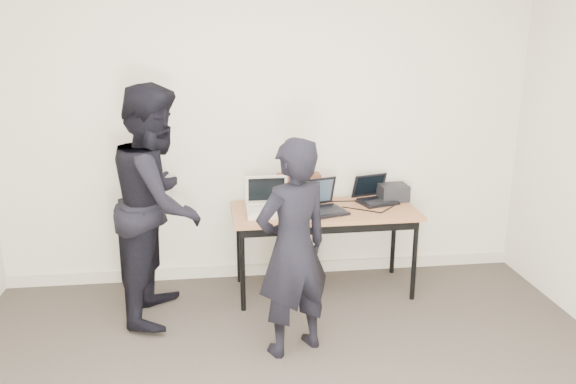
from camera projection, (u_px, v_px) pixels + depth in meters
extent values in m
cube|color=beige|center=(266.00, 125.00, 4.73)|extent=(4.50, 0.05, 2.70)
cube|color=#975F39|center=(324.00, 211.00, 4.57)|extent=(1.51, 0.67, 0.03)
cylinder|color=black|center=(243.00, 270.00, 4.33)|extent=(0.04, 0.04, 0.68)
cylinder|color=black|center=(414.00, 260.00, 4.51)|extent=(0.04, 0.04, 0.68)
cylinder|color=black|center=(239.00, 245.00, 4.83)|extent=(0.04, 0.04, 0.68)
cylinder|color=black|center=(393.00, 237.00, 5.01)|extent=(0.04, 0.04, 0.68)
cube|color=black|center=(332.00, 230.00, 4.31)|extent=(1.40, 0.04, 0.06)
cube|color=beige|center=(268.00, 212.00, 4.44)|extent=(0.34, 0.29, 0.04)
cube|color=beige|center=(269.00, 210.00, 4.40)|extent=(0.28, 0.16, 0.01)
cube|color=beige|center=(266.00, 189.00, 4.55)|extent=(0.34, 0.06, 0.24)
cube|color=black|center=(266.00, 189.00, 4.54)|extent=(0.29, 0.04, 0.19)
cube|color=beige|center=(267.00, 204.00, 4.57)|extent=(0.31, 0.02, 0.02)
cube|color=black|center=(325.00, 212.00, 4.45)|extent=(0.39, 0.34, 0.02)
cube|color=black|center=(326.00, 211.00, 4.42)|extent=(0.30, 0.21, 0.01)
cube|color=black|center=(316.00, 192.00, 4.56)|extent=(0.34, 0.17, 0.24)
cube|color=#26333F|center=(316.00, 192.00, 4.55)|extent=(0.29, 0.14, 0.19)
cube|color=black|center=(317.00, 206.00, 4.56)|extent=(0.29, 0.10, 0.02)
cube|color=black|center=(378.00, 202.00, 4.71)|extent=(0.36, 0.30, 0.02)
cube|color=black|center=(379.00, 202.00, 4.68)|extent=(0.27, 0.19, 0.01)
cube|color=black|center=(369.00, 185.00, 4.81)|extent=(0.31, 0.16, 0.21)
cube|color=black|center=(370.00, 185.00, 4.80)|extent=(0.27, 0.13, 0.17)
cube|color=black|center=(371.00, 198.00, 4.81)|extent=(0.27, 0.09, 0.01)
cube|color=#592B17|center=(299.00, 188.00, 4.72)|extent=(0.37, 0.18, 0.24)
cube|color=#592B17|center=(299.00, 179.00, 4.63)|extent=(0.36, 0.09, 0.07)
cube|color=#592B17|center=(318.00, 190.00, 4.73)|extent=(0.02, 0.10, 0.02)
ellipsoid|color=white|center=(302.00, 169.00, 4.68)|extent=(0.14, 0.11, 0.08)
cube|color=black|center=(393.00, 192.00, 4.79)|extent=(0.25, 0.21, 0.14)
cube|color=black|center=(301.00, 215.00, 4.36)|extent=(0.08, 0.05, 0.03)
cube|color=silver|center=(297.00, 213.00, 4.46)|extent=(0.27, 0.10, 0.01)
cube|color=black|center=(389.00, 209.00, 4.56)|extent=(0.19, 0.20, 0.01)
cube|color=black|center=(362.00, 210.00, 4.53)|extent=(0.28, 0.20, 0.01)
cube|color=black|center=(344.00, 201.00, 4.76)|extent=(0.25, 0.02, 0.01)
cube|color=silver|center=(325.00, 213.00, 4.44)|extent=(0.18, 0.18, 0.01)
cube|color=black|center=(272.00, 209.00, 4.56)|extent=(0.22, 0.26, 0.01)
imported|color=black|center=(293.00, 249.00, 3.67)|extent=(0.64, 0.55, 1.49)
imported|color=black|center=(158.00, 203.00, 4.16)|extent=(0.78, 0.94, 1.77)
cube|color=beige|center=(268.00, 269.00, 5.06)|extent=(4.50, 0.03, 0.10)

